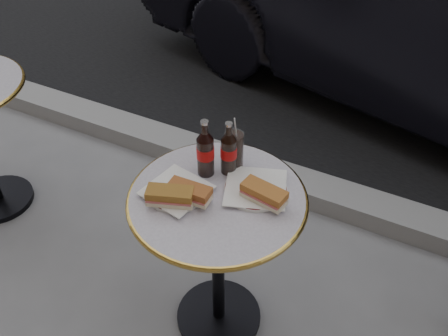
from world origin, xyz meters
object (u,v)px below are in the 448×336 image
at_px(cola_glass, 234,150).
at_px(bistro_table, 218,264).
at_px(plate_left, 177,192).
at_px(cola_bottle_left, 205,148).
at_px(cola_bottle_right, 229,148).
at_px(plate_right, 256,189).

bearing_deg(cola_glass, bistro_table, -82.81).
bearing_deg(plate_left, cola_bottle_left, 74.20).
bearing_deg(cola_bottle_right, cola_bottle_left, -146.24).
distance_m(bistro_table, plate_right, 0.40).
distance_m(cola_bottle_right, cola_glass, 0.05).
relative_size(plate_left, cola_glass, 1.42).
distance_m(bistro_table, cola_bottle_left, 0.50).
relative_size(bistro_table, cola_glass, 5.06).
height_order(plate_left, cola_bottle_left, cola_bottle_left).
xyz_separation_m(plate_left, cola_bottle_right, (0.11, 0.18, 0.10)).
bearing_deg(plate_right, cola_glass, 146.02).
bearing_deg(plate_right, plate_left, -150.57).
height_order(plate_right, cola_glass, cola_glass).
distance_m(plate_right, cola_bottle_left, 0.22).
distance_m(plate_left, cola_bottle_left, 0.18).
bearing_deg(cola_bottle_left, cola_bottle_right, 33.76).
distance_m(plate_left, cola_bottle_right, 0.23).
bearing_deg(cola_bottle_left, plate_left, -105.80).
bearing_deg(plate_right, cola_bottle_right, 158.84).
relative_size(bistro_table, plate_left, 3.58).
xyz_separation_m(plate_right, cola_bottle_left, (-0.20, 0.00, 0.11)).
distance_m(plate_left, plate_right, 0.27).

